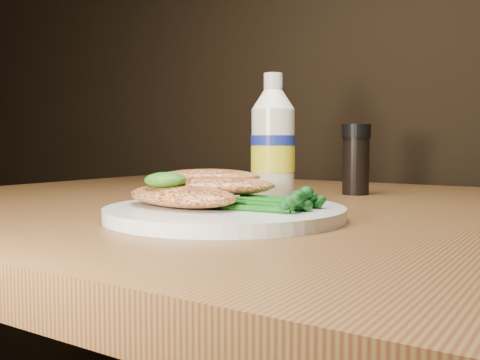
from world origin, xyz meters
The scene contains 8 objects.
plate centered at (-0.03, 0.89, 0.76)m, with size 0.24×0.24×0.01m, color white.
chicken_front centered at (-0.07, 0.87, 0.77)m, with size 0.14×0.07×0.02m, color #F9984F.
chicken_mid centered at (-0.06, 0.90, 0.78)m, with size 0.13×0.06×0.02m, color #F9984F.
chicken_back centered at (-0.08, 0.94, 0.79)m, with size 0.11×0.06×0.02m, color #F9984F.
pesto_front centered at (-0.08, 0.86, 0.79)m, with size 0.04×0.04×0.02m, color black.
broccolini_bundle centered at (0.01, 0.90, 0.77)m, with size 0.11×0.09×0.02m, color #135813, non-canonical shape.
mayo_bottle centered at (-0.09, 1.09, 0.83)m, with size 0.06×0.06×0.17m, color white, non-canonical shape.
pepper_grinder centered at (-0.02, 1.21, 0.80)m, with size 0.04×0.04×0.10m, color black, non-canonical shape.
Camera 1 is at (0.28, 0.45, 0.83)m, focal length 40.66 mm.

